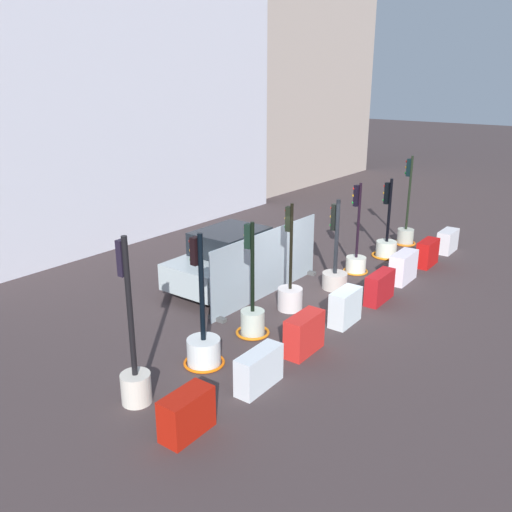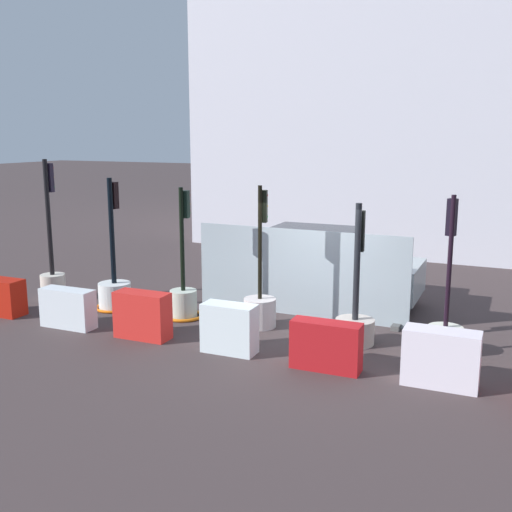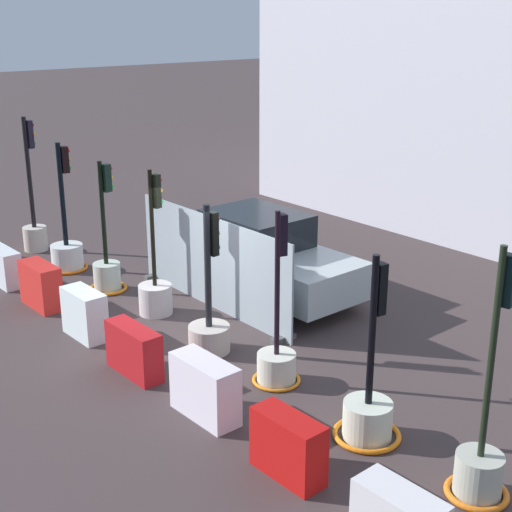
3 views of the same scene
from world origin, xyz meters
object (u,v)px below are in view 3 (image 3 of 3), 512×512
(traffic_light_0, at_px, (34,224))
(construction_barrier_2, at_px, (41,285))
(construction_barrier_6, at_px, (288,446))
(construction_barrier_5, at_px, (205,389))
(traffic_light_5, at_px, (277,356))
(construction_barrier_3, at_px, (85,314))
(traffic_light_4, at_px, (209,326))
(traffic_light_7, at_px, (480,460))
(car_silver_hatchback, at_px, (262,255))
(construction_barrier_4, at_px, (134,351))
(traffic_light_2, at_px, (107,269))
(traffic_light_6, at_px, (368,411))
(traffic_light_3, at_px, (155,290))
(construction_barrier_1, at_px, (3,266))
(traffic_light_1, at_px, (67,249))

(traffic_light_0, bearing_deg, construction_barrier_2, -22.26)
(traffic_light_0, xyz_separation_m, construction_barrier_6, (10.81, -1.45, -0.24))
(construction_barrier_2, height_order, construction_barrier_5, same)
(traffic_light_5, bearing_deg, construction_barrier_3, -156.25)
(traffic_light_4, height_order, traffic_light_7, traffic_light_7)
(construction_barrier_5, bearing_deg, traffic_light_4, 142.00)
(traffic_light_0, distance_m, construction_barrier_2, 3.82)
(traffic_light_5, xyz_separation_m, car_silver_hatchback, (-3.11, 2.32, 0.39))
(construction_barrier_6, xyz_separation_m, car_silver_hatchback, (-5.07, 3.85, 0.41))
(traffic_light_4, bearing_deg, construction_barrier_4, -93.63)
(traffic_light_0, relative_size, traffic_light_2, 1.18)
(construction_barrier_3, xyz_separation_m, construction_barrier_5, (3.61, 0.04, 0.00))
(traffic_light_6, relative_size, car_silver_hatchback, 0.60)
(traffic_light_3, relative_size, construction_barrier_5, 2.47)
(traffic_light_0, xyz_separation_m, traffic_light_2, (3.55, 0.01, -0.18))
(traffic_light_7, bearing_deg, construction_barrier_1, -171.74)
(traffic_light_0, bearing_deg, construction_barrier_6, -7.64)
(car_silver_hatchback, bearing_deg, traffic_light_3, -101.73)
(traffic_light_7, relative_size, construction_barrier_5, 2.79)
(traffic_light_5, height_order, construction_barrier_2, traffic_light_5)
(traffic_light_0, xyz_separation_m, car_silver_hatchback, (5.74, 2.40, 0.17))
(traffic_light_6, xyz_separation_m, construction_barrier_2, (-7.32, -1.43, 0.05))
(traffic_light_3, relative_size, car_silver_hatchback, 0.64)
(construction_barrier_3, bearing_deg, construction_barrier_2, 179.88)
(traffic_light_6, bearing_deg, traffic_light_5, 177.34)
(traffic_light_0, distance_m, traffic_light_2, 3.56)
(construction_barrier_4, bearing_deg, traffic_light_4, 86.37)
(construction_barrier_5, bearing_deg, traffic_light_3, 157.72)
(traffic_light_4, relative_size, car_silver_hatchback, 0.59)
(traffic_light_5, bearing_deg, construction_barrier_2, -164.00)
(construction_barrier_4, bearing_deg, traffic_light_6, 22.17)
(traffic_light_4, xyz_separation_m, traffic_light_7, (5.31, 0.12, 0.03))
(construction_barrier_5, bearing_deg, traffic_light_5, 95.05)
(construction_barrier_1, bearing_deg, car_silver_hatchback, 44.78)
(traffic_light_1, bearing_deg, construction_barrier_3, -21.54)
(construction_barrier_4, relative_size, car_silver_hatchback, 0.26)
(traffic_light_1, relative_size, traffic_light_6, 1.09)
(traffic_light_7, height_order, construction_barrier_5, traffic_light_7)
(traffic_light_1, relative_size, construction_barrier_4, 2.49)
(traffic_light_5, height_order, construction_barrier_6, traffic_light_5)
(traffic_light_5, bearing_deg, construction_barrier_1, -167.21)
(construction_barrier_1, bearing_deg, construction_barrier_4, 0.14)
(traffic_light_5, xyz_separation_m, traffic_light_6, (2.00, -0.09, -0.04))
(traffic_light_1, bearing_deg, construction_barrier_4, -15.29)
(traffic_light_3, bearing_deg, traffic_light_0, -178.77)
(traffic_light_5, height_order, construction_barrier_5, traffic_light_5)
(construction_barrier_5, bearing_deg, construction_barrier_3, -179.36)
(traffic_light_2, distance_m, construction_barrier_1, 2.33)
(traffic_light_5, distance_m, traffic_light_7, 3.74)
(construction_barrier_2, height_order, construction_barrier_4, construction_barrier_2)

